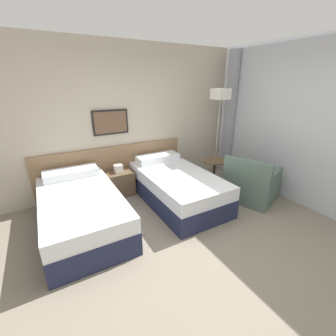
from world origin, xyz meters
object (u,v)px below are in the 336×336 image
at_px(nightstand, 120,183).
at_px(floor_lamp, 220,102).
at_px(bed_near_door, 81,210).
at_px(bed_near_window, 176,186).
at_px(side_table, 214,169).
at_px(armchair, 251,185).

xyz_separation_m(nightstand, floor_lamp, (2.04, -0.33, 1.41)).
bearing_deg(bed_near_door, bed_near_window, 0.00).
height_order(bed_near_window, side_table, bed_near_window).
xyz_separation_m(bed_near_window, armchair, (1.21, -0.62, -0.00)).
relative_size(bed_near_door, side_table, 3.16).
bearing_deg(bed_near_window, nightstand, 138.05).
bearing_deg(floor_lamp, armchair, -90.95).
relative_size(side_table, armchair, 0.59).
relative_size(bed_near_window, nightstand, 3.25).
distance_m(side_table, armchair, 0.73).
relative_size(floor_lamp, armchair, 1.85).
height_order(bed_near_door, side_table, bed_near_door).
height_order(bed_near_window, armchair, armchair).
height_order(nightstand, armchair, armchair).
bearing_deg(floor_lamp, bed_near_window, -162.22).
relative_size(bed_near_door, floor_lamp, 1.02).
relative_size(floor_lamp, side_table, 3.10).
bearing_deg(armchair, bed_near_door, 56.69).
bearing_deg(bed_near_window, armchair, -26.96).
bearing_deg(bed_near_door, side_table, 0.43).
xyz_separation_m(bed_near_door, armchair, (2.83, -0.62, -0.00)).
distance_m(bed_near_door, nightstand, 1.09).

